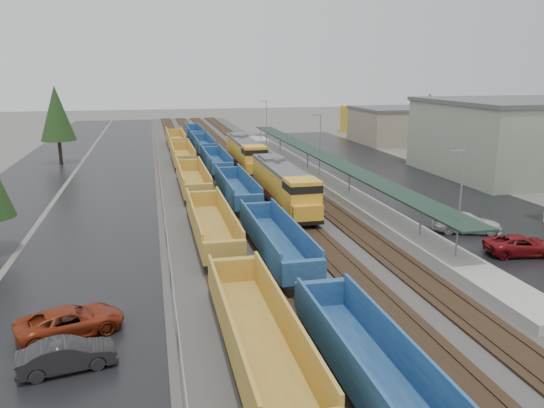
{
  "coord_description": "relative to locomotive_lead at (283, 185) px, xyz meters",
  "views": [
    {
      "loc": [
        -10.21,
        -10.32,
        12.91
      ],
      "look_at": [
        -0.52,
        31.98,
        2.0
      ],
      "focal_mm": 35.0,
      "sensor_mm": 36.0,
      "label": 1
    }
  ],
  "objects": [
    {
      "name": "well_string_blue",
      "position": [
        -4.0,
        3.65,
        -1.05
      ],
      "size": [
        2.71,
        118.9,
        2.41
      ],
      "color": "navy",
      "rests_on": "ground"
    },
    {
      "name": "trackbed",
      "position": [
        -2.0,
        21.89,
        -2.08
      ],
      "size": [
        14.6,
        160.0,
        0.22
      ],
      "color": "black",
      "rests_on": "ground"
    },
    {
      "name": "station_platform",
      "position": [
        7.5,
        11.9,
        -1.51
      ],
      "size": [
        3.0,
        80.0,
        8.0
      ],
      "color": "#9E9B93",
      "rests_on": "ground"
    },
    {
      "name": "locomotive_trail",
      "position": [
        0.0,
        21.0,
        0.0
      ],
      "size": [
        2.79,
        18.36,
        4.16
      ],
      "color": "black",
      "rests_on": "ground"
    },
    {
      "name": "well_string_yellow",
      "position": [
        -8.0,
        0.05,
        -1.0
      ],
      "size": [
        2.84,
        106.36,
        2.52
      ],
      "color": "#B68332",
      "rests_on": "ground"
    },
    {
      "name": "chainlink_fence",
      "position": [
        -11.5,
        20.33,
        -0.63
      ],
      "size": [
        0.08,
        160.04,
        2.02
      ],
      "color": "gray",
      "rests_on": "ground"
    },
    {
      "name": "storage_tank",
      "position": [
        30.73,
        60.13,
        0.62
      ],
      "size": [
        5.71,
        5.71,
        5.71
      ],
      "primitive_type": "cylinder",
      "color": "gold",
      "rests_on": "ground"
    },
    {
      "name": "parked_car_east_b",
      "position": [
        13.42,
        -17.11,
        -1.52
      ],
      "size": [
        3.14,
        5.46,
        1.43
      ],
      "primitive_type": "imported",
      "rotation": [
        0.0,
        0.0,
        1.42
      ],
      "color": "maroon",
      "rests_on": "ground"
    },
    {
      "name": "distant_hills",
      "position": [
        42.79,
        172.57,
        -2.24
      ],
      "size": [
        301.0,
        140.0,
        25.2
      ],
      "color": "#495542",
      "rests_on": "ground"
    },
    {
      "name": "parked_car_east_c",
      "position": [
        12.72,
        -11.25,
        -1.44
      ],
      "size": [
        4.04,
        5.95,
        1.6
      ],
      "primitive_type": "imported",
      "rotation": [
        0.0,
        0.0,
        1.21
      ],
      "color": "silver",
      "rests_on": "ground"
    },
    {
      "name": "west_road",
      "position": [
        -27.0,
        21.89,
        -2.23
      ],
      "size": [
        9.0,
        160.0,
        0.02
      ],
      "primitive_type": "cube",
      "color": "black",
      "rests_on": "ground"
    },
    {
      "name": "locomotive_lead",
      "position": [
        0.0,
        0.0,
        0.0
      ],
      "size": [
        2.79,
        18.36,
        4.16
      ],
      "color": "black",
      "rests_on": "ground"
    },
    {
      "name": "west_parking_lot",
      "position": [
        -17.0,
        21.89,
        -2.23
      ],
      "size": [
        10.0,
        160.0,
        0.02
      ],
      "primitive_type": "cube",
      "color": "black",
      "rests_on": "ground"
    },
    {
      "name": "parked_car_west_b",
      "position": [
        -16.35,
        -25.88,
        -1.54
      ],
      "size": [
        2.25,
        4.42,
        1.39
      ],
      "primitive_type": "imported",
      "rotation": [
        0.0,
        0.0,
        1.76
      ],
      "color": "black",
      "rests_on": "ground"
    },
    {
      "name": "east_commuter_lot",
      "position": [
        17.0,
        11.89,
        -2.23
      ],
      "size": [
        16.0,
        100.0,
        0.02
      ],
      "primitive_type": "cube",
      "color": "black",
      "rests_on": "ground"
    },
    {
      "name": "tree_east",
      "position": [
        26.0,
        19.89,
        4.23
      ],
      "size": [
        4.4,
        4.4,
        10.0
      ],
      "color": "#332316",
      "rests_on": "ground"
    },
    {
      "name": "ballast_strip",
      "position": [
        -2.0,
        21.89,
        -2.2
      ],
      "size": [
        20.0,
        160.0,
        0.08
      ],
      "primitive_type": "cube",
      "color": "#302D2B",
      "rests_on": "ground"
    },
    {
      "name": "tree_west_far",
      "position": [
        -25.0,
        31.89,
        4.89
      ],
      "size": [
        4.84,
        4.84,
        11.0
      ],
      "color": "#332316",
      "rests_on": "ground"
    },
    {
      "name": "parked_car_west_c",
      "position": [
        -16.64,
        -22.51,
        -1.52
      ],
      "size": [
        4.01,
        5.71,
        1.45
      ],
      "primitive_type": "imported",
      "rotation": [
        0.0,
        0.0,
        1.91
      ],
      "color": "maroon",
      "rests_on": "ground"
    }
  ]
}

